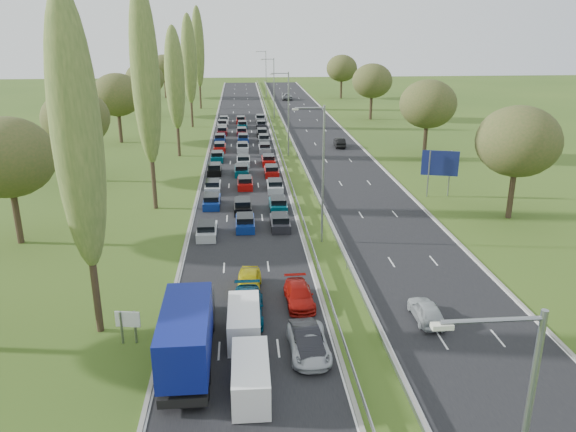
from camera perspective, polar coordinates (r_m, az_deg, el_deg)
name	(u,v)px	position (r m, az deg, el deg)	size (l,w,h in m)	color
ground	(287,153)	(85.18, -0.07, 6.47)	(260.00, 260.00, 0.00)	#334F18
near_carriageway	(242,150)	(87.35, -4.65, 6.72)	(10.50, 215.00, 0.04)	black
far_carriageway	(329,148)	(88.40, 4.20, 6.87)	(10.50, 215.00, 0.04)	black
central_reservation	(286,146)	(87.51, -0.20, 7.17)	(2.36, 215.00, 0.32)	gray
lamp_columns	(288,115)	(82.14, 0.05, 10.26)	(0.18, 140.18, 12.00)	gray
poplar_row	(164,76)	(71.93, -12.44, 13.75)	(2.80, 127.80, 22.44)	#2D2116
woodland_left	(68,123)	(69.25, -21.48, 8.79)	(8.00, 166.00, 11.10)	#2D2116
woodland_right	(449,113)	(75.16, 16.04, 10.05)	(8.00, 153.00, 11.10)	#2D2116
traffic_queue_fill	(243,154)	(82.47, -4.63, 6.31)	(9.11, 68.33, 0.80)	#B2B7BC
near_car_2	(191,316)	(36.51, -9.84, -9.98)	(2.55, 5.52, 1.53)	silver
near_car_7	(247,306)	(37.26, -4.16, -9.13)	(2.11, 5.18, 1.50)	#053751
near_car_8	(249,282)	(40.60, -4.00, -6.68)	(1.74, 4.31, 1.47)	#BFB40C
near_car_9	(307,341)	(33.56, 1.95, -12.54)	(1.52, 4.37, 1.44)	black
near_car_10	(309,344)	(33.39, 2.13, -12.82)	(2.23, 4.84, 1.34)	#B4B8BE
near_car_11	(299,295)	(38.82, 1.14, -8.02)	(1.84, 4.52, 1.31)	#930E09
far_car_0	(426,311)	(37.87, 13.88, -9.31)	(1.61, 4.00, 1.36)	#A5ACAF
far_car_1	(340,142)	(89.34, 5.26, 7.46)	(1.52, 4.36, 1.44)	black
far_car_2	(287,96)	(148.16, -0.13, 12.06)	(2.66, 5.76, 1.60)	slate
blue_lorry	(188,333)	(32.22, -10.13, -11.66)	(2.56, 9.23, 3.90)	black
white_van_front	(251,374)	(30.33, -3.83, -15.76)	(1.91, 4.86, 1.95)	white
white_van_rear	(244,321)	(35.13, -4.50, -10.54)	(1.92, 4.90, 1.97)	white
info_sign	(128,323)	(35.39, -15.95, -10.37)	(1.50, 0.34, 2.10)	gray
direction_sign	(440,165)	(64.31, 15.17, 5.00)	(3.86, 1.23, 5.20)	gray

